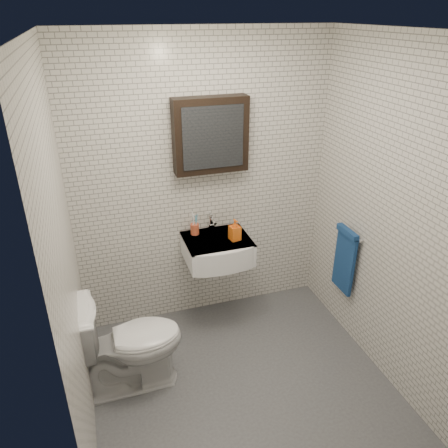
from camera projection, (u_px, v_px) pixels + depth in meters
name	position (u px, v px, depth m)	size (l,w,h in m)	color
ground	(241.00, 380.00, 3.40)	(2.20, 2.00, 0.01)	#494B50
room_shell	(245.00, 209.00, 2.75)	(2.22, 2.02, 2.51)	silver
washbasin	(219.00, 250.00, 3.70)	(0.55, 0.50, 0.20)	white
faucet	(212.00, 224.00, 3.80)	(0.06, 0.20, 0.15)	silver
mirror_cabinet	(211.00, 135.00, 3.45)	(0.60, 0.15, 0.60)	black
towel_rail	(345.00, 257.00, 3.66)	(0.09, 0.30, 0.58)	silver
toothbrush_cup	(195.00, 229.00, 3.75)	(0.10, 0.10, 0.20)	#C14F30
soap_bottle	(235.00, 230.00, 3.64)	(0.08, 0.09, 0.19)	orange
toilet	(128.00, 342.00, 3.20)	(0.45, 0.79, 0.80)	white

